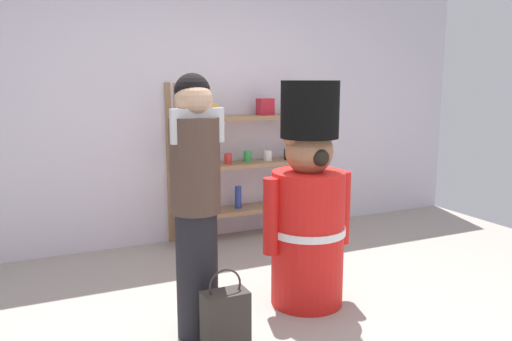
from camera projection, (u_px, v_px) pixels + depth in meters
name	position (u px, v px, depth m)	size (l,w,h in m)	color
ground_plane	(297.00, 330.00, 3.30)	(6.40, 6.40, 0.00)	#9E9389
back_wall	(187.00, 108.00, 5.04)	(6.40, 0.12, 2.60)	silver
merchandise_shelf	(239.00, 161.00, 5.12)	(1.36, 0.35, 1.54)	#93704C
teddy_bear_guard	(308.00, 207.00, 3.60)	(0.68, 0.53, 1.57)	red
person_shopper	(196.00, 200.00, 3.10)	(0.32, 0.30, 1.61)	black
shopping_bag	(226.00, 322.00, 2.99)	(0.26, 0.15, 0.52)	#332D28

